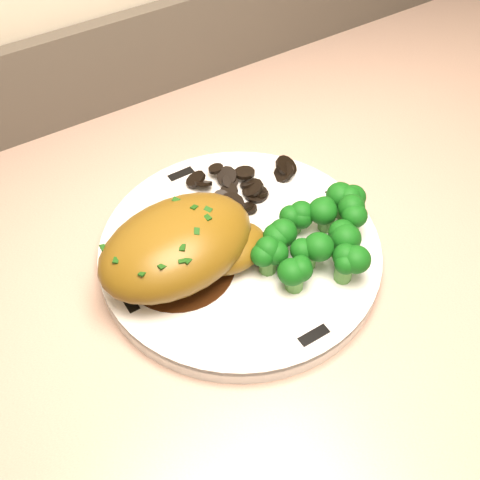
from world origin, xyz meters
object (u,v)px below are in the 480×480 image
chicken_breast (183,246)px  broccoli_florets (316,236)px  plate (240,252)px  counter (375,352)px

chicken_breast → broccoli_florets: size_ratio=1.30×
plate → broccoli_florets: size_ratio=2.14×
counter → broccoli_florets: size_ratio=14.33×
chicken_breast → counter: bearing=-9.9°
plate → chicken_breast: size_ratio=1.65×
counter → broccoli_florets: 0.50m
counter → chicken_breast: bearing=176.5°
chicken_breast → broccoli_florets: bearing=-29.1°
plate → counter: bearing=-2.8°
counter → plate: bearing=177.2°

